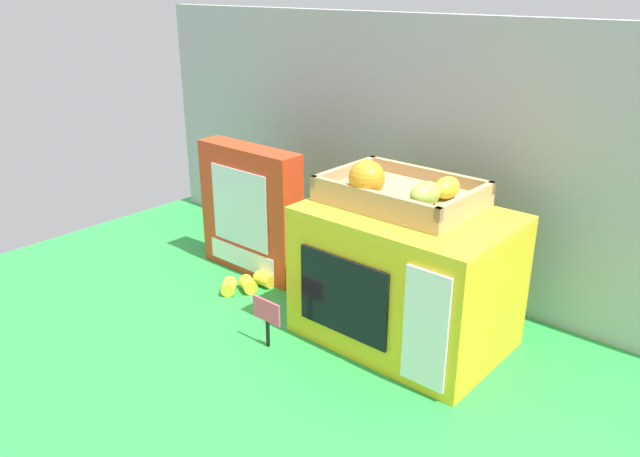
% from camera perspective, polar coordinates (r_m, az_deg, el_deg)
% --- Properties ---
extents(ground_plane, '(1.70, 1.70, 0.00)m').
position_cam_1_polar(ground_plane, '(1.37, 1.86, -7.20)').
color(ground_plane, green).
rests_on(ground_plane, ground).
extents(display_back_panel, '(1.61, 0.03, 0.60)m').
position_cam_1_polar(display_back_panel, '(1.45, 8.16, 6.95)').
color(display_back_panel, '#A0A3A8').
rests_on(display_back_panel, ground).
extents(toy_microwave, '(0.38, 0.27, 0.27)m').
position_cam_1_polar(toy_microwave, '(1.22, 7.78, -4.37)').
color(toy_microwave, yellow).
rests_on(toy_microwave, ground).
extents(food_groups_crate, '(0.29, 0.20, 0.09)m').
position_cam_1_polar(food_groups_crate, '(1.19, 7.12, 3.36)').
color(food_groups_crate, tan).
rests_on(food_groups_crate, toy_microwave).
extents(cookie_set_box, '(0.28, 0.07, 0.31)m').
position_cam_1_polar(cookie_set_box, '(1.49, -6.37, 1.63)').
color(cookie_set_box, red).
rests_on(cookie_set_box, ground).
extents(price_sign, '(0.07, 0.01, 0.10)m').
position_cam_1_polar(price_sign, '(1.21, -4.89, -7.92)').
color(price_sign, black).
rests_on(price_sign, ground).
extents(loose_toy_banana, '(0.08, 0.12, 0.03)m').
position_cam_1_polar(loose_toy_banana, '(1.45, -6.65, -5.00)').
color(loose_toy_banana, yellow).
rests_on(loose_toy_banana, ground).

